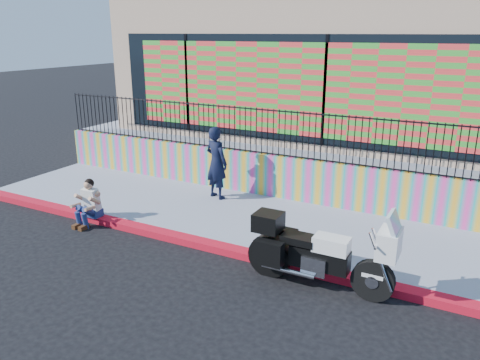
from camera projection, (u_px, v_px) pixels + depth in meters
The scene contains 10 objects.
ground at pixel (252, 259), 9.28m from camera, with size 90.00×90.00×0.00m, color black.
red_curb at pixel (252, 255), 9.26m from camera, with size 16.00×0.30×0.15m, color red.
sidewalk at pixel (284, 226), 10.64m from camera, with size 16.00×3.00×0.15m, color #868DA1.
mural_wall at pixel (309, 181), 11.80m from camera, with size 16.00×0.20×1.10m, color #F540A3.
metal_fence at pixel (311, 137), 11.45m from camera, with size 15.80×0.04×1.20m, color black, non-canonical shape.
elevated_platform at pixel (360, 143), 16.12m from camera, with size 16.00×10.00×1.25m, color #868DA1.
storefront_building at pixel (364, 66), 15.14m from camera, with size 14.00×8.06×4.00m.
police_motorcycle at pixel (317, 251), 8.10m from camera, with size 2.59×0.86×1.61m.
police_officer at pixel (216, 163), 12.01m from camera, with size 0.69×0.45×1.89m, color black.
seated_man at pixel (87, 207), 10.78m from camera, with size 0.54×0.71×1.06m.
Camera 1 is at (3.71, -7.50, 4.31)m, focal length 35.00 mm.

